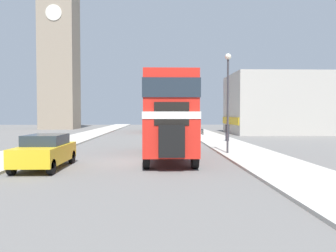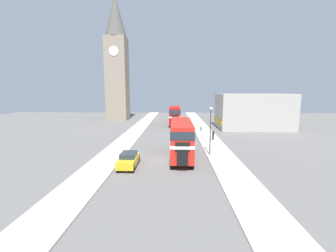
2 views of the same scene
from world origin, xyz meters
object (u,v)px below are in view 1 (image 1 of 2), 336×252
object	(u,v)px
bicycle_on_pavement	(202,131)
street_lamp	(228,88)
bus_distant	(156,113)
church_tower	(59,26)
double_decker_bus	(168,111)
car_parked_near	(45,151)
pedestrian_walking	(227,130)

from	to	relation	value
bicycle_on_pavement	street_lamp	xyz separation A→B (m)	(-0.90, -17.69, 3.47)
bus_distant	street_lamp	bearing A→B (deg)	-80.26
bicycle_on_pavement	church_tower	xyz separation A→B (m)	(-21.26, 17.95, 16.44)
double_decker_bus	car_parked_near	xyz separation A→B (m)	(-5.59, -3.67, -1.82)
double_decker_bus	car_parked_near	size ratio (longest dim) A/B	2.47
pedestrian_walking	double_decker_bus	bearing A→B (deg)	-119.42
car_parked_near	pedestrian_walking	bearing A→B (deg)	50.33
car_parked_near	pedestrian_walking	world-z (taller)	pedestrian_walking
street_lamp	pedestrian_walking	bearing A→B (deg)	78.03
pedestrian_walking	bicycle_on_pavement	distance (m)	9.07
pedestrian_walking	bus_distant	bearing A→B (deg)	110.19
pedestrian_walking	church_tower	distance (m)	38.36
bus_distant	car_parked_near	bearing A→B (deg)	-98.90
car_parked_near	bicycle_on_pavement	xyz separation A→B (m)	(10.05, 22.25, -0.29)
street_lamp	double_decker_bus	bearing A→B (deg)	-165.98
bus_distant	pedestrian_walking	world-z (taller)	bus_distant
car_parked_near	church_tower	xyz separation A→B (m)	(-11.22, 40.20, 16.15)
car_parked_near	pedestrian_walking	size ratio (longest dim) A/B	2.47
pedestrian_walking	street_lamp	distance (m)	9.36
double_decker_bus	church_tower	size ratio (longest dim) A/B	0.30
car_parked_near	bus_distant	bearing A→B (deg)	81.10
bus_distant	bicycle_on_pavement	bearing A→B (deg)	-56.44
pedestrian_walking	bicycle_on_pavement	size ratio (longest dim) A/B	0.92
double_decker_bus	bicycle_on_pavement	distance (m)	19.23
double_decker_bus	pedestrian_walking	world-z (taller)	double_decker_bus
pedestrian_walking	street_lamp	bearing A→B (deg)	-101.97
double_decker_bus	street_lamp	distance (m)	3.91
bus_distant	car_parked_near	xyz separation A→B (m)	(-4.74, -30.25, -1.78)
bicycle_on_pavement	church_tower	size ratio (longest dim) A/B	0.05
bus_distant	street_lamp	world-z (taller)	street_lamp
street_lamp	bus_distant	bearing A→B (deg)	99.74
car_parked_near	street_lamp	world-z (taller)	street_lamp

